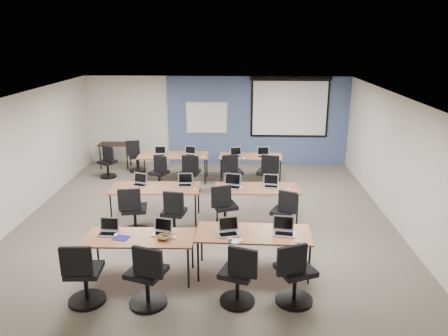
{
  "coord_description": "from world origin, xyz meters",
  "views": [
    {
      "loc": [
        0.7,
        -8.68,
        3.91
      ],
      "look_at": [
        0.37,
        0.4,
        1.1
      ],
      "focal_mm": 35.0,
      "sensor_mm": 36.0,
      "label": 1
    }
  ],
  "objects_px": {
    "task_chair_2": "(239,280)",
    "task_chair_10": "(232,175)",
    "training_table_front_right": "(253,235)",
    "laptop_3": "(284,229)",
    "laptop_7": "(271,184)",
    "laptop_9": "(190,153)",
    "laptop_10": "(236,154)",
    "spare_chair_b": "(108,164)",
    "laptop_6": "(233,184)",
    "spare_chair_a": "(136,159)",
    "laptop_1": "(163,230)",
    "task_chair_1": "(147,280)",
    "training_table_back_right": "(250,157)",
    "task_chair_11": "(268,176)",
    "task_chair_0": "(83,279)",
    "laptop_0": "(108,230)",
    "task_chair_8": "(160,175)",
    "task_chair_7": "(284,215)",
    "task_chair_5": "(174,217)",
    "task_chair_6": "(224,210)",
    "whiteboard": "(207,118)",
    "training_table_mid_left": "(155,189)",
    "training_table_front_left": "(140,239)",
    "task_chair_9": "(190,176)",
    "task_chair_4": "(134,214)",
    "training_table_mid_right": "(257,190)",
    "laptop_11": "(263,154)",
    "task_chair_3": "(294,278)",
    "training_table_back_left": "(173,156)",
    "laptop_8": "(160,153)",
    "laptop_4": "(140,182)",
    "projector_screen": "(290,104)",
    "utility_table": "(115,146)",
    "laptop_2": "(228,230)",
    "laptop_5": "(185,182)"
  },
  "relations": [
    {
      "from": "task_chair_2",
      "to": "task_chair_10",
      "type": "bearing_deg",
      "value": 111.75
    },
    {
      "from": "training_table_front_right",
      "to": "laptop_3",
      "type": "bearing_deg",
      "value": 2.57
    },
    {
      "from": "laptop_7",
      "to": "laptop_9",
      "type": "relative_size",
      "value": 1.07
    },
    {
      "from": "task_chair_2",
      "to": "laptop_10",
      "type": "bearing_deg",
      "value": 110.63
    },
    {
      "from": "laptop_7",
      "to": "spare_chair_b",
      "type": "xyz_separation_m",
      "value": [
        -4.38,
        2.63,
        -0.4
      ]
    },
    {
      "from": "laptop_6",
      "to": "laptop_9",
      "type": "bearing_deg",
      "value": 129.51
    },
    {
      "from": "spare_chair_a",
      "to": "laptop_1",
      "type": "bearing_deg",
      "value": -88.98
    },
    {
      "from": "task_chair_1",
      "to": "task_chair_10",
      "type": "height_order",
      "value": "task_chair_1"
    },
    {
      "from": "training_table_back_right",
      "to": "spare_chair_a",
      "type": "xyz_separation_m",
      "value": [
        -3.33,
        0.76,
        -0.28
      ]
    },
    {
      "from": "task_chair_11",
      "to": "laptop_6",
      "type": "bearing_deg",
      "value": -102.4
    },
    {
      "from": "training_table_back_right",
      "to": "task_chair_0",
      "type": "height_order",
      "value": "task_chair_0"
    },
    {
      "from": "training_table_front_right",
      "to": "laptop_1",
      "type": "xyz_separation_m",
      "value": [
        -1.51,
        -0.09,
        0.1
      ]
    },
    {
      "from": "laptop_0",
      "to": "task_chair_8",
      "type": "xyz_separation_m",
      "value": [
        0.1,
        4.16,
        -0.4
      ]
    },
    {
      "from": "task_chair_7",
      "to": "laptop_10",
      "type": "relative_size",
      "value": 3.0
    },
    {
      "from": "task_chair_5",
      "to": "laptop_0",
      "type": "bearing_deg",
      "value": -111.27
    },
    {
      "from": "task_chair_10",
      "to": "task_chair_6",
      "type": "bearing_deg",
      "value": -112.44
    },
    {
      "from": "task_chair_1",
      "to": "task_chair_5",
      "type": "xyz_separation_m",
      "value": [
        0.04,
        2.41,
        -0.03
      ]
    },
    {
      "from": "whiteboard",
      "to": "training_table_mid_left",
      "type": "distance_m",
      "value": 4.43
    },
    {
      "from": "training_table_front_left",
      "to": "task_chair_9",
      "type": "relative_size",
      "value": 1.76
    },
    {
      "from": "task_chair_7",
      "to": "task_chair_8",
      "type": "xyz_separation_m",
      "value": [
        -2.98,
        2.52,
        -0.0
      ]
    },
    {
      "from": "task_chair_8",
      "to": "laptop_7",
      "type": "bearing_deg",
      "value": -7.98
    },
    {
      "from": "laptop_7",
      "to": "task_chair_4",
      "type": "bearing_deg",
      "value": -151.92
    },
    {
      "from": "training_table_mid_right",
      "to": "task_chair_4",
      "type": "bearing_deg",
      "value": -164.13
    },
    {
      "from": "task_chair_9",
      "to": "spare_chair_b",
      "type": "xyz_separation_m",
      "value": [
        -2.44,
        1.05,
        -0.03
      ]
    },
    {
      "from": "whiteboard",
      "to": "laptop_10",
      "type": "xyz_separation_m",
      "value": [
        0.91,
        -1.75,
        -0.66
      ]
    },
    {
      "from": "training_table_mid_left",
      "to": "spare_chair_b",
      "type": "bearing_deg",
      "value": 122.19
    },
    {
      "from": "laptop_10",
      "to": "task_chair_1",
      "type": "bearing_deg",
      "value": -119.94
    },
    {
      "from": "laptop_11",
      "to": "spare_chair_b",
      "type": "height_order",
      "value": "laptop_11"
    },
    {
      "from": "task_chair_3",
      "to": "training_table_back_left",
      "type": "bearing_deg",
      "value": 92.0
    },
    {
      "from": "laptop_7",
      "to": "spare_chair_a",
      "type": "height_order",
      "value": "laptop_7"
    },
    {
      "from": "task_chair_5",
      "to": "laptop_8",
      "type": "xyz_separation_m",
      "value": [
        -0.88,
        3.41,
        0.38
      ]
    },
    {
      "from": "task_chair_3",
      "to": "laptop_0",
      "type": "bearing_deg",
      "value": 142.25
    },
    {
      "from": "training_table_mid_right",
      "to": "training_table_back_left",
      "type": "height_order",
      "value": "same"
    },
    {
      "from": "task_chair_10",
      "to": "spare_chair_b",
      "type": "distance_m",
      "value": 3.62
    },
    {
      "from": "task_chair_0",
      "to": "laptop_4",
      "type": "height_order",
      "value": "task_chair_0"
    },
    {
      "from": "projector_screen",
      "to": "laptop_8",
      "type": "height_order",
      "value": "projector_screen"
    },
    {
      "from": "laptop_9",
      "to": "spare_chair_b",
      "type": "bearing_deg",
      "value": -168.64
    },
    {
      "from": "task_chair_0",
      "to": "whiteboard",
      "type": "bearing_deg",
      "value": 76.93
    },
    {
      "from": "laptop_0",
      "to": "laptop_1",
      "type": "relative_size",
      "value": 1.02
    },
    {
      "from": "task_chair_1",
      "to": "task_chair_5",
      "type": "distance_m",
      "value": 2.41
    },
    {
      "from": "laptop_6",
      "to": "laptop_9",
      "type": "xyz_separation_m",
      "value": [
        -1.2,
        2.53,
        -0.01
      ]
    },
    {
      "from": "task_chair_0",
      "to": "spare_chair_a",
      "type": "relative_size",
      "value": 1.07
    },
    {
      "from": "laptop_3",
      "to": "utility_table",
      "type": "relative_size",
      "value": 0.38
    },
    {
      "from": "projector_screen",
      "to": "task_chair_2",
      "type": "height_order",
      "value": "projector_screen"
    },
    {
      "from": "task_chair_2",
      "to": "laptop_10",
      "type": "height_order",
      "value": "task_chair_2"
    },
    {
      "from": "laptop_2",
      "to": "laptop_5",
      "type": "xyz_separation_m",
      "value": [
        -1.01,
        2.39,
        -0.0
      ]
    },
    {
      "from": "spare_chair_b",
      "to": "laptop_10",
      "type": "bearing_deg",
      "value": 26.11
    },
    {
      "from": "laptop_10",
      "to": "laptop_1",
      "type": "bearing_deg",
      "value": -121.46
    },
    {
      "from": "laptop_7",
      "to": "laptop_9",
      "type": "distance_m",
      "value": 3.2
    },
    {
      "from": "laptop_1",
      "to": "task_chair_11",
      "type": "xyz_separation_m",
      "value": [
        1.99,
        4.03,
        -0.37
      ]
    }
  ]
}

